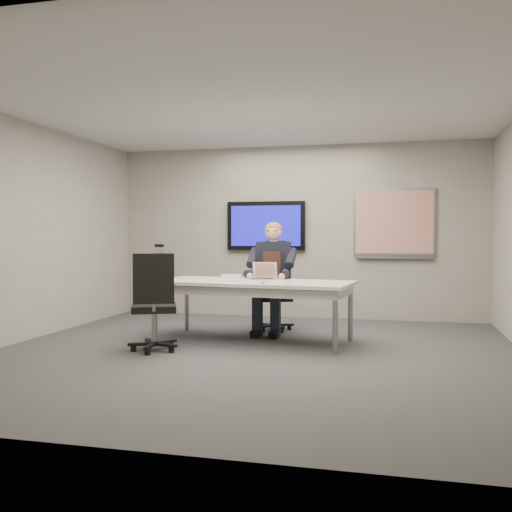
% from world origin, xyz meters
% --- Properties ---
extents(floor, '(6.00, 6.00, 0.02)m').
position_xyz_m(floor, '(0.00, 0.00, 0.00)').
color(floor, '#39393C').
rests_on(floor, ground).
extents(ceiling, '(6.00, 6.00, 0.02)m').
position_xyz_m(ceiling, '(0.00, 0.00, 2.80)').
color(ceiling, silver).
rests_on(ceiling, wall_back).
extents(wall_back, '(6.00, 0.02, 2.80)m').
position_xyz_m(wall_back, '(0.00, 3.00, 1.40)').
color(wall_back, gray).
rests_on(wall_back, ground).
extents(wall_front, '(6.00, 0.02, 2.80)m').
position_xyz_m(wall_front, '(0.00, -3.00, 1.40)').
color(wall_front, gray).
rests_on(wall_front, ground).
extents(wall_left, '(0.02, 6.00, 2.80)m').
position_xyz_m(wall_left, '(-3.00, 0.00, 1.40)').
color(wall_left, gray).
rests_on(wall_left, ground).
extents(conference_table, '(2.59, 1.32, 0.77)m').
position_xyz_m(conference_table, '(-0.18, 0.75, 0.68)').
color(conference_table, white).
rests_on(conference_table, ground).
extents(tv_display, '(1.30, 0.09, 0.80)m').
position_xyz_m(tv_display, '(-0.50, 2.95, 1.50)').
color(tv_display, black).
rests_on(tv_display, wall_back).
extents(whiteboard, '(1.25, 0.08, 1.10)m').
position_xyz_m(whiteboard, '(1.55, 2.97, 1.53)').
color(whiteboard, gray).
rests_on(whiteboard, wall_back).
extents(office_chair_far, '(0.65, 0.65, 1.05)m').
position_xyz_m(office_chair_far, '(-0.10, 1.67, 0.33)').
color(office_chair_far, black).
rests_on(office_chair_far, ground).
extents(office_chair_near, '(0.71, 0.71, 1.14)m').
position_xyz_m(office_chair_near, '(-1.12, -0.15, 0.36)').
color(office_chair_near, black).
rests_on(office_chair_near, ground).
extents(seated_person, '(0.50, 0.85, 1.53)m').
position_xyz_m(seated_person, '(-0.08, 1.41, 0.62)').
color(seated_person, '#1B222E').
rests_on(seated_person, office_chair_far).
extents(crutch, '(0.32, 0.51, 1.25)m').
position_xyz_m(crutch, '(-2.29, 2.82, 0.61)').
color(crutch, '#979A9E').
rests_on(crutch, ground).
extents(laptop, '(0.33, 0.31, 0.22)m').
position_xyz_m(laptop, '(-0.09, 1.00, 0.82)').
color(laptop, '#BEBEC0').
rests_on(laptop, conference_table).
extents(name_tent, '(0.24, 0.15, 0.09)m').
position_xyz_m(name_tent, '(-0.41, 0.58, 0.81)').
color(name_tent, white).
rests_on(name_tent, conference_table).
extents(pen, '(0.01, 0.15, 0.01)m').
position_xyz_m(pen, '(0.03, 0.45, 0.77)').
color(pen, black).
rests_on(pen, conference_table).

